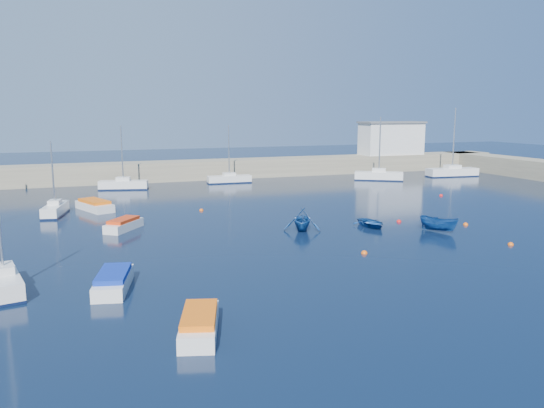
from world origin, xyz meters
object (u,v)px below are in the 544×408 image
object	(u,v)px
motorboat_3	(199,323)
sailboat_5	(123,185)
motorboat_0	(114,281)
motorboat_2	(95,205)
sailboat_1	(4,281)
dinghy_center	(371,223)
dinghy_right	(439,224)
harbor_office	(391,139)
sailboat_3	(55,209)
motorboat_1	(124,225)
sailboat_7	(379,176)
sailboat_8	(452,172)
sailboat_6	(229,179)
dinghy_left	(302,219)

from	to	relation	value
motorboat_3	sailboat_5	bearing A→B (deg)	105.76
motorboat_0	motorboat_2	bearing A→B (deg)	103.23
sailboat_5	motorboat_0	distance (m)	38.43
sailboat_1	motorboat_3	xyz separation A→B (m)	(8.43, -8.84, -0.11)
sailboat_5	dinghy_center	distance (m)	34.07
motorboat_0	motorboat_2	distance (m)	24.70
dinghy_center	dinghy_right	world-z (taller)	dinghy_right
harbor_office	sailboat_3	xyz separation A→B (m)	(-49.87, -21.95, -4.54)
motorboat_1	dinghy_center	bearing A→B (deg)	19.68
sailboat_5	motorboat_1	xyz separation A→B (m)	(-2.01, -23.48, -0.16)
motorboat_0	sailboat_7	bearing A→B (deg)	55.91
dinghy_center	dinghy_right	size ratio (longest dim) A/B	0.98
sailboat_7	dinghy_right	size ratio (longest dim) A/B	2.72
sailboat_8	sailboat_7	bearing A→B (deg)	96.70
sailboat_5	sailboat_6	bearing A→B (deg)	-69.79
dinghy_right	sailboat_1	bearing A→B (deg)	159.05
motorboat_2	motorboat_3	xyz separation A→B (m)	(3.08, -31.97, -0.02)
motorboat_3	motorboat_1	bearing A→B (deg)	109.92
sailboat_5	dinghy_right	world-z (taller)	sailboat_5
sailboat_8	motorboat_1	xyz separation A→B (m)	(-48.69, -20.54, -0.23)
harbor_office	dinghy_center	bearing A→B (deg)	-124.72
harbor_office	motorboat_1	size ratio (longest dim) A/B	2.56
sailboat_1	motorboat_0	size ratio (longest dim) A/B	1.44
sailboat_5	dinghy_right	bearing A→B (deg)	-132.52
sailboat_6	sailboat_8	world-z (taller)	sailboat_8
sailboat_5	motorboat_0	world-z (taller)	sailboat_5
sailboat_1	motorboat_3	bearing A→B (deg)	-58.42
motorboat_1	dinghy_center	world-z (taller)	motorboat_1
harbor_office	sailboat_8	xyz separation A→B (m)	(4.16, -10.06, -4.43)
sailboat_6	sailboat_7	size ratio (longest dim) A/B	0.88
sailboat_3	motorboat_1	xyz separation A→B (m)	(5.33, -8.64, -0.11)
sailboat_8	motorboat_2	size ratio (longest dim) A/B	1.89
dinghy_center	dinghy_left	distance (m)	5.95
sailboat_5	motorboat_3	size ratio (longest dim) A/B	1.74
harbor_office	sailboat_1	world-z (taller)	harbor_office
sailboat_6	dinghy_left	distance (m)	30.09
motorboat_2	dinghy_center	bearing A→B (deg)	-59.51
motorboat_0	motorboat_2	world-z (taller)	motorboat_2
motorboat_1	motorboat_3	distance (m)	22.07
sailboat_3	sailboat_5	size ratio (longest dim) A/B	0.87
sailboat_1	motorboat_1	bearing A→B (deg)	49.29
motorboat_3	dinghy_center	world-z (taller)	motorboat_3
motorboat_3	dinghy_center	bearing A→B (deg)	58.58
motorboat_0	motorboat_1	xyz separation A→B (m)	(1.79, 14.76, -0.02)
sailboat_5	motorboat_3	xyz separation A→B (m)	(-0.79, -45.52, -0.15)
sailboat_8	motorboat_0	distance (m)	61.60
sailboat_1	motorboat_0	bearing A→B (deg)	-28.21
sailboat_5	sailboat_6	size ratio (longest dim) A/B	1.01
sailboat_5	motorboat_0	bearing A→B (deg)	-171.19
dinghy_left	motorboat_1	bearing A→B (deg)	-174.82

